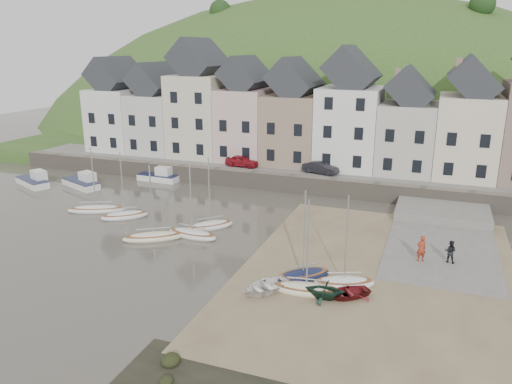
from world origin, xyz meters
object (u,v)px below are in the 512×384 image
at_px(rowboat_green, 325,289).
at_px(person_dark, 450,251).
at_px(car_right, 321,168).
at_px(rowboat_red, 347,292).
at_px(sailboat_0, 96,209).
at_px(person_red, 421,248).
at_px(car_left, 242,161).
at_px(rowboat_white, 265,286).

bearing_deg(rowboat_green, person_dark, 134.07).
bearing_deg(car_right, person_dark, -127.16).
bearing_deg(rowboat_green, rowboat_red, 114.71).
bearing_deg(sailboat_0, person_dark, -1.43).
bearing_deg(person_red, sailboat_0, -30.79).
bearing_deg(car_right, car_left, 103.55).
distance_m(person_dark, car_right, 20.78).
distance_m(rowboat_white, rowboat_green, 3.72).
bearing_deg(rowboat_red, rowboat_green, -98.20).
bearing_deg(rowboat_white, car_left, 150.47).
relative_size(rowboat_white, car_right, 0.87).
height_order(rowboat_green, person_red, person_red).
relative_size(person_red, person_dark, 1.16).
xyz_separation_m(sailboat_0, rowboat_white, (19.97, -9.29, 0.16)).
distance_m(rowboat_green, car_left, 28.61).
distance_m(sailboat_0, car_right, 23.43).
xyz_separation_m(sailboat_0, car_left, (8.47, 15.28, 1.99)).
height_order(rowboat_green, car_right, car_right).
distance_m(rowboat_red, car_left, 28.73).
distance_m(person_red, car_left, 26.25).
xyz_separation_m(person_dark, car_left, (-22.31, 16.05, 1.31)).
xyz_separation_m(rowboat_green, person_red, (5.17, 7.67, 0.39)).
bearing_deg(car_right, rowboat_green, -152.47).
bearing_deg(person_red, car_right, -84.22).
height_order(sailboat_0, rowboat_green, sailboat_0).
height_order(sailboat_0, car_left, sailboat_0).
xyz_separation_m(car_left, car_right, (9.17, 0.00, -0.01)).
height_order(rowboat_green, person_dark, person_dark).
bearing_deg(car_left, person_red, -125.18).
bearing_deg(person_red, car_left, -67.38).
distance_m(sailboat_0, person_red, 28.87).
distance_m(rowboat_red, person_dark, 9.53).
height_order(person_red, person_dark, person_red).
xyz_separation_m(person_red, car_right, (-11.19, 16.52, 1.17)).
relative_size(rowboat_green, car_right, 0.61).
xyz_separation_m(sailboat_0, person_dark, (30.77, -0.77, 0.68)).
height_order(rowboat_red, person_dark, person_dark).
bearing_deg(rowboat_red, car_left, 177.19).
relative_size(rowboat_green, person_red, 1.24).
distance_m(sailboat_0, rowboat_white, 22.02).
distance_m(rowboat_white, car_right, 24.75).
bearing_deg(person_dark, car_left, -25.63).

